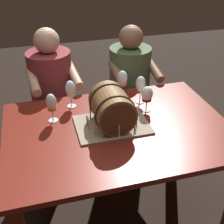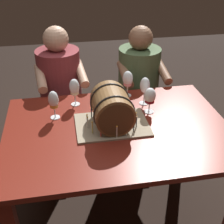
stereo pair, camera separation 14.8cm
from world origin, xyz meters
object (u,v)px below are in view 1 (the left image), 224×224
object	(u,v)px
wine_glass_amber	(51,104)
wine_glass_red	(147,95)
person_seated_right	(129,93)
barrel_cake	(112,109)
dining_table	(118,140)
wine_glass_empty	(141,85)
wine_glass_rose	(122,79)
person_seated_left	(54,102)
wine_glass_white	(70,90)

from	to	relation	value
wine_glass_amber	wine_glass_red	distance (m)	0.63
wine_glass_red	person_seated_right	xyz separation A→B (m)	(0.10, 0.63, -0.32)
barrel_cake	wine_glass_amber	distance (m)	0.39
wine_glass_amber	barrel_cake	bearing A→B (deg)	-24.05
dining_table	person_seated_right	world-z (taller)	person_seated_right
wine_glass_red	person_seated_right	world-z (taller)	person_seated_right
wine_glass_empty	wine_glass_rose	bearing A→B (deg)	124.29
wine_glass_rose	wine_glass_red	world-z (taller)	wine_glass_rose
wine_glass_amber	wine_glass_rose	bearing A→B (deg)	22.03
barrel_cake	wine_glass_red	xyz separation A→B (m)	(0.28, 0.12, -0.00)
barrel_cake	person_seated_left	xyz separation A→B (m)	(-0.31, 0.75, -0.31)
wine_glass_white	wine_glass_red	xyz separation A→B (m)	(0.48, -0.19, -0.01)
wine_glass_amber	wine_glass_empty	world-z (taller)	wine_glass_empty
wine_glass_rose	person_seated_left	world-z (taller)	person_seated_left
wine_glass_white	person_seated_right	world-z (taller)	person_seated_right
barrel_cake	wine_glass_white	distance (m)	0.37
barrel_cake	wine_glass_rose	xyz separation A→B (m)	(0.18, 0.37, 0.01)
dining_table	person_seated_left	distance (m)	0.86
wine_glass_empty	person_seated_left	size ratio (longest dim) A/B	0.17
barrel_cake	wine_glass_white	world-z (taller)	barrel_cake
wine_glass_empty	wine_glass_white	world-z (taller)	wine_glass_empty
wine_glass_empty	person_seated_right	bearing A→B (deg)	79.21
person_seated_left	person_seated_right	bearing A→B (deg)	-0.01
wine_glass_white	wine_glass_rose	bearing A→B (deg)	9.39
barrel_cake	person_seated_left	world-z (taller)	person_seated_left
wine_glass_amber	person_seated_left	distance (m)	0.68
wine_glass_empty	wine_glass_white	bearing A→B (deg)	171.75
wine_glass_amber	wine_glass_rose	world-z (taller)	wine_glass_rose
wine_glass_white	person_seated_left	distance (m)	0.56
wine_glass_rose	wine_glass_white	bearing A→B (deg)	-170.61
wine_glass_rose	person_seated_right	xyz separation A→B (m)	(0.19, 0.38, -0.34)
dining_table	wine_glass_rose	xyz separation A→B (m)	(0.15, 0.40, 0.23)
barrel_cake	person_seated_left	distance (m)	0.87
wine_glass_empty	wine_glass_rose	size ratio (longest dim) A/B	1.02
wine_glass_empty	person_seated_right	size ratio (longest dim) A/B	0.17
dining_table	person_seated_left	size ratio (longest dim) A/B	1.18
barrel_cake	wine_glass_empty	bearing A→B (deg)	41.18
wine_glass_empty	person_seated_right	xyz separation A→B (m)	(0.10, 0.52, -0.34)
wine_glass_red	person_seated_left	bearing A→B (deg)	132.59
wine_glass_amber	wine_glass_white	distance (m)	0.21
wine_glass_white	person_seated_left	bearing A→B (deg)	102.53
wine_glass_white	person_seated_right	size ratio (longest dim) A/B	0.17
wine_glass_empty	wine_glass_amber	bearing A→B (deg)	-172.56
wine_glass_white	wine_glass_red	world-z (taller)	wine_glass_white
barrel_cake	wine_glass_white	xyz separation A→B (m)	(-0.21, 0.31, 0.01)
dining_table	wine_glass_amber	distance (m)	0.48
barrel_cake	wine_glass_red	bearing A→B (deg)	23.50
barrel_cake	wine_glass_red	distance (m)	0.30
wine_glass_amber	wine_glass_rose	xyz separation A→B (m)	(0.53, 0.22, 0.01)
wine_glass_amber	wine_glass_empty	size ratio (longest dim) A/B	0.97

